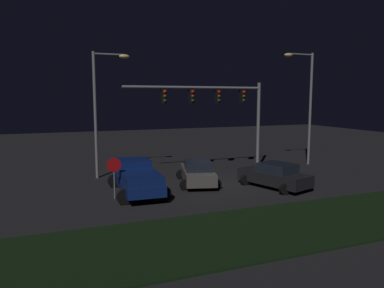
{
  "coord_description": "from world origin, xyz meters",
  "views": [
    {
      "loc": [
        -9.23,
        -20.68,
        5.42
      ],
      "look_at": [
        -0.21,
        1.99,
        2.34
      ],
      "focal_mm": 34.64,
      "sensor_mm": 36.0,
      "label": 1
    }
  ],
  "objects_px": {
    "traffic_signal_gantry": "(218,103)",
    "stop_sign": "(114,170)",
    "car_sedan_far": "(198,173)",
    "street_lamp_right": "(306,96)",
    "pickup_truck": "(137,176)",
    "street_lamp_left": "(102,100)",
    "car_sedan": "(275,175)"
  },
  "relations": [
    {
      "from": "street_lamp_left",
      "to": "stop_sign",
      "type": "height_order",
      "value": "street_lamp_left"
    },
    {
      "from": "street_lamp_right",
      "to": "car_sedan_far",
      "type": "bearing_deg",
      "value": -163.28
    },
    {
      "from": "car_sedan",
      "to": "car_sedan_far",
      "type": "distance_m",
      "value": 4.72
    },
    {
      "from": "traffic_signal_gantry",
      "to": "street_lamp_right",
      "type": "distance_m",
      "value": 7.85
    },
    {
      "from": "street_lamp_right",
      "to": "stop_sign",
      "type": "xyz_separation_m",
      "value": [
        -16.05,
        -4.68,
        -3.98
      ]
    },
    {
      "from": "car_sedan_far",
      "to": "stop_sign",
      "type": "xyz_separation_m",
      "value": [
        -5.45,
        -1.49,
        0.82
      ]
    },
    {
      "from": "traffic_signal_gantry",
      "to": "pickup_truck",
      "type": "bearing_deg",
      "value": -151.99
    },
    {
      "from": "street_lamp_left",
      "to": "street_lamp_right",
      "type": "distance_m",
      "value": 15.79
    },
    {
      "from": "street_lamp_right",
      "to": "stop_sign",
      "type": "bearing_deg",
      "value": -163.75
    },
    {
      "from": "pickup_truck",
      "to": "car_sedan_far",
      "type": "relative_size",
      "value": 1.16
    },
    {
      "from": "car_sedan",
      "to": "car_sedan_far",
      "type": "height_order",
      "value": "same"
    },
    {
      "from": "car_sedan",
      "to": "pickup_truck",
      "type": "bearing_deg",
      "value": 60.2
    },
    {
      "from": "car_sedan_far",
      "to": "car_sedan",
      "type": "bearing_deg",
      "value": -106.99
    },
    {
      "from": "street_lamp_left",
      "to": "stop_sign",
      "type": "relative_size",
      "value": 3.76
    },
    {
      "from": "car_sedan",
      "to": "street_lamp_right",
      "type": "height_order",
      "value": "street_lamp_right"
    },
    {
      "from": "stop_sign",
      "to": "car_sedan_far",
      "type": "bearing_deg",
      "value": 15.32
    },
    {
      "from": "car_sedan_far",
      "to": "traffic_signal_gantry",
      "type": "xyz_separation_m",
      "value": [
        2.78,
        2.9,
        4.29
      ]
    },
    {
      "from": "street_lamp_right",
      "to": "car_sedan",
      "type": "bearing_deg",
      "value": -139.2
    },
    {
      "from": "traffic_signal_gantry",
      "to": "stop_sign",
      "type": "relative_size",
      "value": 4.63
    },
    {
      "from": "pickup_truck",
      "to": "traffic_signal_gantry",
      "type": "relative_size",
      "value": 0.53
    },
    {
      "from": "pickup_truck",
      "to": "car_sedan",
      "type": "xyz_separation_m",
      "value": [
        8.05,
        -1.79,
        -0.26
      ]
    },
    {
      "from": "car_sedan_far",
      "to": "street_lamp_right",
      "type": "xyz_separation_m",
      "value": [
        10.6,
        3.18,
        4.81
      ]
    },
    {
      "from": "stop_sign",
      "to": "pickup_truck",
      "type": "bearing_deg",
      "value": 28.62
    },
    {
      "from": "traffic_signal_gantry",
      "to": "stop_sign",
      "type": "bearing_deg",
      "value": -151.88
    },
    {
      "from": "stop_sign",
      "to": "street_lamp_left",
      "type": "bearing_deg",
      "value": 87.01
    },
    {
      "from": "pickup_truck",
      "to": "traffic_signal_gantry",
      "type": "xyz_separation_m",
      "value": [
        6.83,
        3.64,
        4.03
      ]
    },
    {
      "from": "car_sedan_far",
      "to": "stop_sign",
      "type": "distance_m",
      "value": 5.71
    },
    {
      "from": "traffic_signal_gantry",
      "to": "stop_sign",
      "type": "distance_m",
      "value": 9.95
    },
    {
      "from": "traffic_signal_gantry",
      "to": "street_lamp_left",
      "type": "distance_m",
      "value": 8.04
    },
    {
      "from": "car_sedan_far",
      "to": "street_lamp_left",
      "type": "bearing_deg",
      "value": 66.13
    },
    {
      "from": "stop_sign",
      "to": "street_lamp_right",
      "type": "bearing_deg",
      "value": 16.25
    },
    {
      "from": "pickup_truck",
      "to": "street_lamp_left",
      "type": "xyz_separation_m",
      "value": [
        -1.09,
        4.94,
        4.25
      ]
    }
  ]
}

